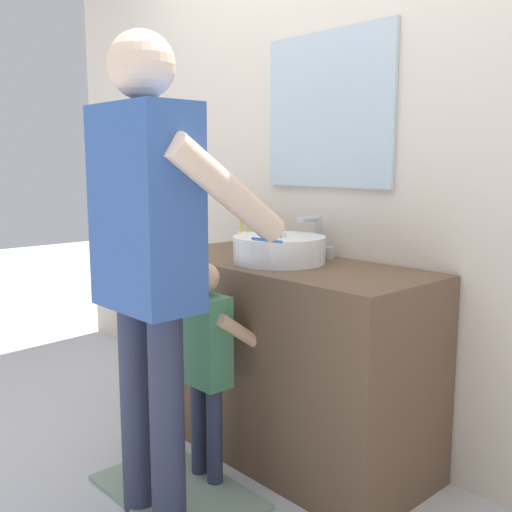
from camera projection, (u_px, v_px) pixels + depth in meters
The scene contains 9 objects.
ground_plane at pixel (229, 471), 2.41m from camera, with size 14.00×14.00×0.00m, color silver.
back_wall at pixel (335, 136), 2.61m from camera, with size 4.40×0.10×2.70m.
vanity_cabinet at pixel (282, 357), 2.54m from camera, with size 1.31×0.54×0.83m, color brown.
sink_basin at pixel (279, 249), 2.46m from camera, with size 0.38×0.38×0.11m.
faucet at pixel (316, 238), 2.61m from camera, with size 0.18×0.14×0.18m.
toothbrush_cup at pixel (245, 241), 2.73m from camera, with size 0.07×0.07×0.21m.
bath_mat at pixel (178, 492), 2.24m from camera, with size 0.64×0.40×0.02m, color gray.
child_toddler at pixel (207, 353), 2.26m from camera, with size 0.27×0.27×0.87m.
adult_parent at pixel (151, 239), 1.95m from camera, with size 0.51×0.54×1.64m.
Camera 1 is at (1.73, -1.43, 1.24)m, focal length 41.82 mm.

